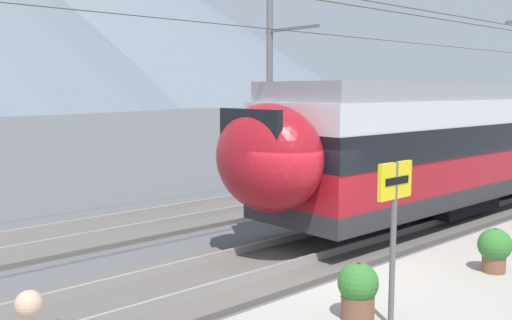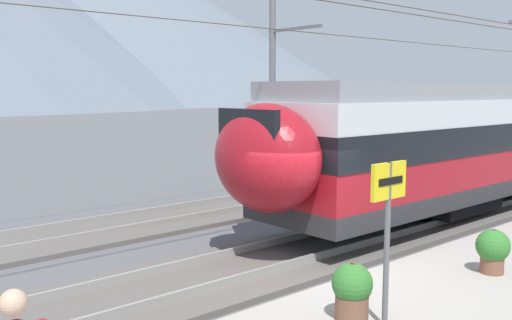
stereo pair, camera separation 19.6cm
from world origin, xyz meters
The scene contains 8 objects.
ground_plane centered at (0.00, 0.00, 0.00)m, with size 400.00×400.00×0.00m, color #565659.
track_near centered at (0.00, 1.64, 0.07)m, with size 120.00×3.00×0.28m.
track_far centered at (0.00, 6.47, 0.07)m, with size 120.00×3.00×0.28m.
catenary_mast_far_side centered at (6.81, 8.59, 3.78)m, with size 39.08×2.60×7.11m.
platform_sign centered at (-1.32, -2.41, 2.08)m, with size 0.70×0.08×2.31m.
potted_plant_platform_edge centered at (2.05, -2.26, 0.85)m, with size 0.60×0.60×0.80m.
potted_plant_by_shelter centered at (-1.48, -1.95, 0.86)m, with size 0.59×0.59×0.84m.
mountain_right_ridge centered at (72.55, 194.66, 34.72)m, with size 219.16×219.16×69.44m, color slate.
Camera 1 is at (-7.71, -6.75, 3.66)m, focal length 39.48 mm.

